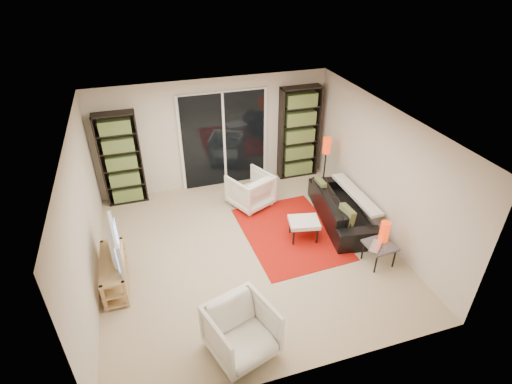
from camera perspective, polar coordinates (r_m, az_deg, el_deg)
The scene contains 20 objects.
floor at distance 7.20m, azimuth -1.20°, elevation -8.31°, with size 5.00×5.00×0.00m, color tan.
wall_back at distance 8.65m, azimuth -6.01°, elevation 8.21°, with size 5.00×0.02×2.40m, color beige.
wall_front at distance 4.68m, azimuth 7.65°, elevation -15.83°, with size 5.00×0.02×2.40m, color beige.
wall_left at distance 6.39m, azimuth -23.40°, elevation -3.72°, with size 0.02×5.00×2.40m, color beige.
wall_right at distance 7.48m, azimuth 17.42°, elevation 2.87°, with size 0.02×5.00×2.40m, color beige.
ceiling at distance 5.95m, azimuth -1.45°, elevation 9.68°, with size 5.00×5.00×0.02m, color white.
sliding_door at distance 8.72m, azimuth -4.61°, elevation 7.39°, with size 1.92×0.08×2.16m.
bookshelf_left at distance 8.48m, azimuth -18.69°, elevation 4.42°, with size 0.80×0.30×1.95m.
bookshelf_right at distance 9.09m, azimuth 6.17°, elevation 8.37°, with size 0.90×0.30×2.10m.
tv_stand at distance 6.78m, azimuth -19.58°, elevation -10.70°, with size 0.36×1.14×0.50m.
tv at distance 6.45m, azimuth -20.24°, elevation -7.20°, with size 1.00×0.13×0.58m, color black.
rug at distance 7.61m, azimuth 4.89°, elevation -5.85°, with size 1.65×2.23×0.01m, color #B5130B.
sofa at distance 7.94m, azimuth 12.16°, elevation -2.18°, with size 2.03×0.79×0.59m, color black.
armchair_back at distance 8.19m, azimuth -0.81°, elevation 0.30°, with size 0.76×0.79×0.72m, color white.
armchair_front at distance 5.48m, azimuth -2.08°, elevation -19.26°, with size 0.80×0.82×0.75m, color white.
ottoman at distance 7.32m, azimuth 6.87°, elevation -4.41°, with size 0.61×0.54×0.40m.
side_table at distance 7.03m, azimuth 17.28°, elevation -7.44°, with size 0.49×0.49×0.40m.
laptop at distance 6.91m, azimuth 17.13°, elevation -7.59°, with size 0.36×0.23×0.03m, color silver.
table_lamp at distance 7.00m, azimuth 17.88°, elevation -5.39°, with size 0.16×0.16×0.37m, color red.
floor_lamp at distance 8.54m, azimuth 10.00°, elevation 5.70°, with size 0.19×0.19×1.26m.
Camera 1 is at (-1.51, -5.30, 4.64)m, focal length 28.00 mm.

